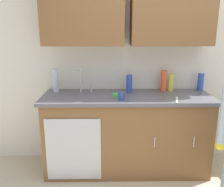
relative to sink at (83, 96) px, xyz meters
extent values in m
cube|color=silver|center=(1.06, 0.34, 0.42)|extent=(4.80, 0.10, 2.70)
cube|color=brown|center=(0.02, 0.12, 0.92)|extent=(0.91, 0.34, 0.70)
cube|color=brown|center=(1.01, 0.12, 0.92)|extent=(0.91, 0.34, 0.70)
cube|color=brown|center=(0.51, -0.01, -0.48)|extent=(1.90, 0.60, 0.90)
cube|color=#B7BABF|center=(-0.09, -0.31, -0.52)|extent=(0.60, 0.01, 0.72)
cylinder|color=silver|center=(0.80, -0.32, -0.43)|extent=(0.01, 0.01, 0.12)
cylinder|color=silver|center=(1.23, -0.32, -0.43)|extent=(0.01, 0.01, 0.12)
cube|color=#595960|center=(0.51, -0.01, -0.01)|extent=(1.96, 0.66, 0.04)
cube|color=#B7BABF|center=(0.00, -0.01, -0.01)|extent=(0.50, 0.36, 0.03)
cylinder|color=#B7BABF|center=(-0.04, 0.14, 0.16)|extent=(0.02, 0.02, 0.30)
sphere|color=#B7BABF|center=(-0.04, 0.08, 0.30)|extent=(0.04, 0.04, 0.04)
cylinder|color=#B7BABF|center=(0.09, 0.14, 0.06)|extent=(0.02, 0.02, 0.10)
cylinder|color=#A3B7C6|center=(1.32, -0.71, 0.00)|extent=(0.07, 0.07, 0.55)
sphere|color=yellow|center=(1.32, -0.71, -0.28)|extent=(0.09, 0.09, 0.09)
cylinder|color=silver|center=(-0.34, 0.17, 0.15)|extent=(0.07, 0.07, 0.28)
cylinder|color=#E05933|center=(0.97, 0.19, 0.14)|extent=(0.08, 0.08, 0.25)
cylinder|color=#334CB2|center=(0.55, 0.15, 0.12)|extent=(0.07, 0.07, 0.21)
cylinder|color=#334CB2|center=(1.44, 0.20, 0.12)|extent=(0.07, 0.07, 0.22)
cylinder|color=#D8D14C|center=(1.06, 0.19, 0.12)|extent=(0.06, 0.06, 0.21)
cylinder|color=#33478C|center=(0.44, -0.20, 0.06)|extent=(0.08, 0.08, 0.09)
cube|color=silver|center=(1.04, -0.21, 0.02)|extent=(0.09, 0.24, 0.01)
cube|color=#4CBF4C|center=(0.40, -0.05, 0.03)|extent=(0.11, 0.07, 0.03)
camera|label=1|loc=(0.31, -2.73, 0.76)|focal=39.16mm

